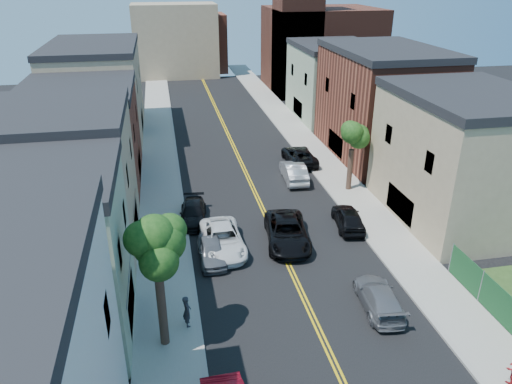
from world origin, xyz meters
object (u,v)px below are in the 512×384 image
dark_car_right_far (299,156)px  black_suv_lane (287,232)px  grey_car_left (212,251)px  pedestrian_left (187,311)px  black_car_left (193,213)px  grey_car_right (379,297)px  silver_car_right (294,172)px  white_pickup (223,239)px  black_car_right (348,218)px

dark_car_right_far → black_suv_lane: black_suv_lane is taller
grey_car_left → pedestrian_left: (-1.97, -6.24, 0.35)m
black_car_left → grey_car_right: grey_car_right is taller
dark_car_right_far → pedestrian_left: 25.02m
grey_car_right → black_suv_lane: 8.46m
grey_car_right → black_suv_lane: black_suv_lane is taller
silver_car_right → black_suv_lane: 10.96m
grey_car_left → black_car_left: (-0.77, 5.61, -0.03)m
white_pickup → pedestrian_left: size_ratio=3.16×
black_suv_lane → pedestrian_left: 10.40m
black_car_left → grey_car_right: 15.37m
grey_car_left → grey_car_right: size_ratio=0.87×
silver_car_right → pedestrian_left: (-10.58, -17.88, 0.21)m
black_suv_lane → pedestrian_left: (-7.27, -7.42, 0.21)m
grey_car_left → silver_car_right: 14.48m
grey_car_left → black_suv_lane: size_ratio=0.69×
grey_car_left → dark_car_right_far: 18.67m
black_car_left → black_car_right: bearing=-9.2°
grey_car_left → black_suv_lane: bearing=12.0°
black_car_right → dark_car_right_far: dark_car_right_far is taller
grey_car_right → dark_car_right_far: (1.70, 22.24, 0.10)m
pedestrian_left → grey_car_left: bearing=-24.7°
black_car_right → dark_car_right_far: 13.11m
grey_car_left → dark_car_right_far: bearing=56.1°
grey_car_left → black_car_right: black_car_right is taller
white_pickup → grey_car_left: size_ratio=1.38×
black_car_right → pedestrian_left: (-12.20, -8.74, 0.28)m
white_pickup → black_car_left: 4.75m
black_car_right → grey_car_left: bearing=21.5°
dark_car_right_far → pedestrian_left: bearing=61.3°
black_car_right → white_pickup: bearing=15.9°
black_car_left → pedestrian_left: (-1.20, -11.85, 0.38)m
black_car_right → silver_car_right: bearing=-72.2°
white_pickup → dark_car_right_far: white_pickup is taller
silver_car_right → grey_car_right: bearing=93.1°
silver_car_right → dark_car_right_far: (1.62, 3.97, -0.05)m
grey_car_right → pedestrian_left: size_ratio=2.64×
grey_car_right → dark_car_right_far: 22.30m
white_pickup → black_car_left: (-1.65, 4.45, -0.12)m
grey_car_left → black_car_right: 10.53m
grey_car_left → dark_car_right_far: dark_car_right_far is taller
grey_car_right → silver_car_right: (0.08, 18.27, 0.15)m
black_car_right → dark_car_right_far: bearing=-82.2°
grey_car_left → black_suv_lane: black_suv_lane is taller
white_pickup → black_suv_lane: black_suv_lane is taller
white_pickup → grey_car_left: white_pickup is taller
dark_car_right_far → pedestrian_left: (-12.20, -21.85, 0.26)m
grey_car_left → black_suv_lane: (5.31, 1.19, 0.13)m
dark_car_right_far → black_car_left: bearing=42.7°
grey_car_left → silver_car_right: (8.62, 11.64, 0.13)m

